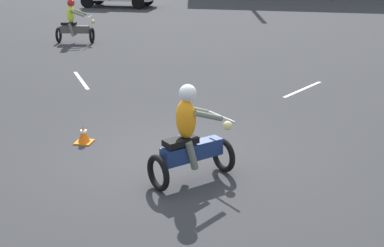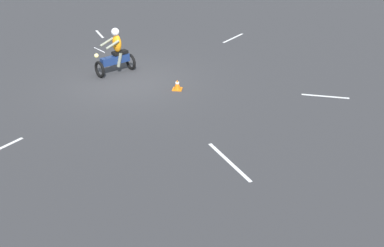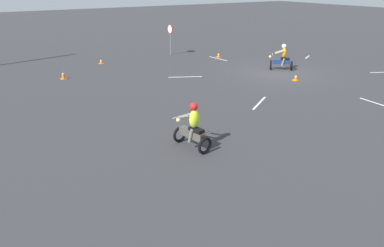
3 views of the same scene
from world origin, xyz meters
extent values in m
plane|color=#333335|center=(0.00, 0.00, 0.00)|extent=(120.00, 120.00, 0.00)
torus|color=black|center=(1.07, -0.34, 0.30)|extent=(0.50, 0.49, 0.60)
torus|color=black|center=(0.17, -1.28, 0.30)|extent=(0.50, 0.49, 0.60)
cube|color=navy|center=(0.62, -0.81, 0.52)|extent=(0.93, 0.96, 0.28)
cube|color=black|center=(0.47, -0.97, 0.74)|extent=(0.57, 0.59, 0.10)
cylinder|color=silver|center=(1.03, -0.38, 1.00)|extent=(0.53, 0.51, 0.04)
sphere|color=#F2E08C|center=(1.12, -0.28, 0.82)|extent=(0.23, 0.23, 0.16)
ellipsoid|color=orange|center=(0.54, -0.90, 1.10)|extent=(0.48, 0.48, 0.64)
cylinder|color=slate|center=(0.89, -0.82, 1.15)|extent=(0.44, 0.46, 0.27)
cylinder|color=slate|center=(0.60, -0.54, 1.15)|extent=(0.44, 0.46, 0.27)
cylinder|color=slate|center=(0.65, -0.98, 0.52)|extent=(0.26, 0.26, 0.51)
cylinder|color=slate|center=(0.45, -0.79, 0.52)|extent=(0.26, 0.26, 0.51)
sphere|color=white|center=(0.57, -0.87, 1.52)|extent=(0.40, 0.40, 0.28)
torus|color=black|center=(-5.73, 10.54, 0.30)|extent=(0.19, 0.61, 0.60)
torus|color=black|center=(-7.01, 10.34, 0.30)|extent=(0.19, 0.61, 0.60)
cube|color=#4C4742|center=(-6.37, 10.44, 0.52)|extent=(1.12, 0.41, 0.28)
cube|color=black|center=(-6.59, 10.41, 0.74)|extent=(0.59, 0.34, 0.10)
cylinder|color=silver|center=(-5.78, 10.53, 1.00)|extent=(0.14, 0.70, 0.04)
sphere|color=#F2E08C|center=(-5.65, 10.55, 0.82)|extent=(0.18, 0.18, 0.16)
ellipsoid|color=#D8F233|center=(-6.49, 10.42, 1.10)|extent=(0.34, 0.44, 0.64)
cylinder|color=slate|center=(-6.16, 10.27, 1.15)|extent=(0.55, 0.17, 0.27)
cylinder|color=slate|center=(-6.22, 10.66, 1.15)|extent=(0.55, 0.17, 0.27)
cylinder|color=slate|center=(-6.45, 10.29, 0.52)|extent=(0.26, 0.16, 0.51)
cylinder|color=slate|center=(-6.49, 10.56, 0.52)|extent=(0.26, 0.16, 0.51)
sphere|color=red|center=(-6.45, 10.43, 1.52)|extent=(0.32, 0.32, 0.28)
cylinder|color=black|center=(-10.23, 21.00, 0.38)|extent=(0.76, 0.25, 0.76)
cylinder|color=black|center=(-7.13, 21.01, 0.38)|extent=(0.76, 0.25, 0.76)
cube|color=orange|center=(-1.82, 0.44, 0.01)|extent=(0.32, 0.32, 0.03)
cone|color=orange|center=(-1.82, 0.44, 0.19)|extent=(0.24, 0.24, 0.32)
cylinder|color=white|center=(-1.82, 0.44, 0.24)|extent=(0.13, 0.13, 0.05)
cube|color=silver|center=(2.34, 5.37, 0.00)|extent=(1.00, 1.84, 0.01)
cube|color=silver|center=(-3.85, 5.05, 0.00)|extent=(1.24, 1.85, 0.01)
camera|label=1|loc=(2.30, -8.72, 3.79)|focal=50.00mm
camera|label=2|loc=(-4.42, 16.83, 6.76)|focal=50.00mm
camera|label=3|loc=(-16.33, 16.79, 5.47)|focal=35.00mm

